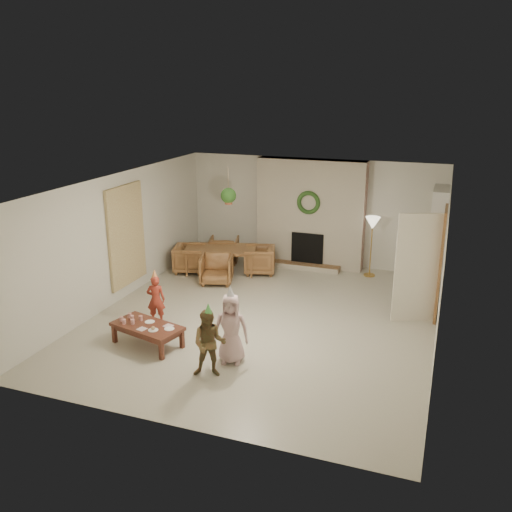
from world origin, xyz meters
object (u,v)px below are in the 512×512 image
at_px(dining_chair_near, 217,269).
at_px(dining_chair_right, 259,260).
at_px(child_plaid, 209,344).
at_px(child_pink, 231,329).
at_px(dining_chair_left, 190,259).
at_px(dining_chair_far, 224,250).
at_px(coffee_table_top, 147,326).
at_px(child_red, 156,300).
at_px(dining_table, 221,260).

bearing_deg(dining_chair_near, dining_chair_right, 38.66).
relative_size(child_plaid, child_pink, 0.93).
bearing_deg(dining_chair_left, dining_chair_near, -135.00).
height_order(dining_chair_far, dining_chair_right, same).
bearing_deg(child_plaid, child_pink, 58.48).
bearing_deg(dining_chair_near, coffee_table_top, -104.22).
distance_m(dining_chair_near, child_pink, 3.51).
bearing_deg(child_red, child_pink, 135.97).
relative_size(dining_chair_far, dining_chair_left, 1.00).
distance_m(child_plaid, child_pink, 0.52).
distance_m(dining_chair_far, dining_chair_left, 1.00).
bearing_deg(dining_table, child_pink, -80.74).
relative_size(dining_chair_near, dining_chair_left, 1.00).
bearing_deg(dining_chair_right, child_red, -31.16).
bearing_deg(dining_chair_right, child_plaid, -5.96).
bearing_deg(child_pink, coffee_table_top, 164.86).
relative_size(dining_chair_left, child_red, 0.77).
xyz_separation_m(child_plaid, child_pink, (0.14, 0.50, 0.04)).
bearing_deg(dining_table, dining_chair_near, -90.00).
distance_m(dining_table, dining_chair_near, 0.71).
distance_m(dining_chair_right, coffee_table_top, 4.03).
xyz_separation_m(dining_table, child_plaid, (1.68, -4.29, 0.23)).
distance_m(dining_chair_left, coffee_table_top, 3.68).
distance_m(dining_chair_far, child_red, 3.61).
bearing_deg(child_pink, dining_chair_right, 90.17).
xyz_separation_m(coffee_table_top, child_pink, (1.50, -0.05, 0.22)).
bearing_deg(dining_chair_near, dining_table, 90.00).
distance_m(dining_chair_far, child_pink, 4.91).
height_order(dining_chair_left, child_plaid, child_plaid).
bearing_deg(coffee_table_top, dining_table, 109.10).
bearing_deg(child_plaid, coffee_table_top, 142.20).
relative_size(dining_chair_far, dining_chair_right, 1.00).
bearing_deg(dining_chair_far, dining_chair_right, 141.34).
relative_size(dining_chair_left, child_plaid, 0.67).
height_order(dining_chair_far, child_plaid, child_plaid).
relative_size(dining_chair_left, dining_chair_right, 1.00).
xyz_separation_m(dining_chair_near, dining_chair_right, (0.65, 0.93, 0.00)).
distance_m(coffee_table_top, child_red, 0.88).
bearing_deg(child_plaid, dining_chair_far, 94.62).
height_order(dining_table, dining_chair_near, dining_chair_near).
height_order(dining_chair_left, dining_chair_right, same).
height_order(dining_chair_right, child_plaid, child_plaid).
relative_size(dining_chair_left, child_pink, 0.62).
bearing_deg(dining_table, dining_chair_left, -180.00).
xyz_separation_m(dining_chair_near, child_red, (-0.19, -2.24, 0.14)).
bearing_deg(dining_table, coffee_table_top, -101.57).
distance_m(dining_chair_far, coffee_table_top, 4.45).
bearing_deg(child_red, dining_chair_near, -113.07).
relative_size(dining_chair_far, child_red, 0.77).
height_order(dining_chair_far, dining_chair_left, same).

